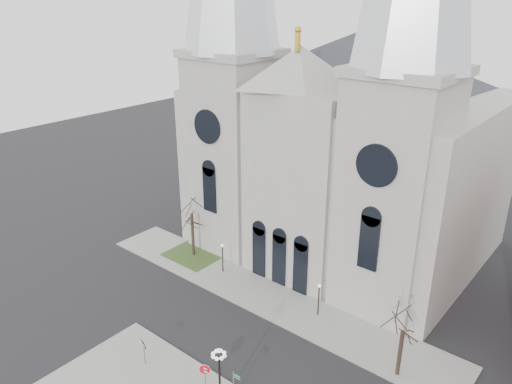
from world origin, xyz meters
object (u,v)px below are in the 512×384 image
Objects in this scene: stop_sign at (205,372)px; globe_lamp at (219,371)px; one_way_sign at (144,349)px; street_name_sign at (234,382)px.

globe_lamp is at bearing -23.15° from stop_sign.
stop_sign reaches higher than one_way_sign.
globe_lamp is 2.36m from street_name_sign.
stop_sign is 2.37m from globe_lamp.
street_name_sign is (7.86, 1.99, -0.16)m from one_way_sign.
street_name_sign is (2.00, 1.01, -0.48)m from stop_sign.
street_name_sign is at bearing 83.96° from globe_lamp.
globe_lamp is at bearing 19.64° from one_way_sign.
globe_lamp reaches higher than street_name_sign.
stop_sign is 1.13× the size of street_name_sign.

